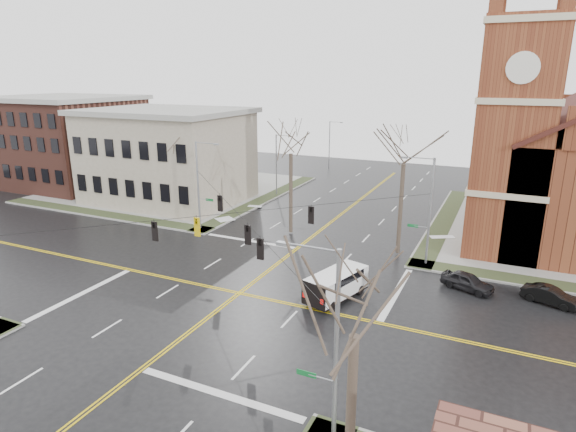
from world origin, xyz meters
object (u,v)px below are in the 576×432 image
at_px(signal_pole_ne, 428,208).
at_px(streetlight_north_a, 277,162).
at_px(signal_pole_nw, 199,183).
at_px(tree_ne, 404,158).
at_px(streetlight_north_b, 330,143).
at_px(tree_nw_far, 185,145).
at_px(parked_car_a, 467,281).
at_px(tree_se, 355,323).
at_px(tree_nw_near, 291,148).
at_px(signal_pole_se, 332,346).
at_px(cargo_van, 338,282).
at_px(parked_car_b, 550,296).

height_order(signal_pole_ne, streetlight_north_a, signal_pole_ne).
distance_m(signal_pole_nw, tree_ne, 20.49).
distance_m(streetlight_north_a, tree_ne, 24.90).
relative_size(signal_pole_ne, streetlight_north_b, 1.12).
relative_size(signal_pole_nw, tree_nw_far, 0.79).
height_order(parked_car_a, tree_nw_far, tree_nw_far).
xyz_separation_m(tree_ne, tree_se, (4.18, -26.98, -1.11)).
height_order(tree_nw_near, tree_ne, tree_ne).
relative_size(signal_pole_se, cargo_van, 1.59).
distance_m(signal_pole_ne, tree_nw_near, 14.48).
height_order(parked_car_a, parked_car_b, parked_car_a).
xyz_separation_m(parked_car_a, tree_ne, (-6.38, 5.21, 8.04)).
bearing_deg(signal_pole_ne, tree_nw_near, 168.54).
bearing_deg(parked_car_a, streetlight_north_b, 53.34).
bearing_deg(tree_ne, cargo_van, -100.43).
distance_m(parked_car_a, parked_car_b, 5.52).
height_order(parked_car_a, tree_ne, tree_ne).
bearing_deg(signal_pole_se, tree_ne, 95.95).
distance_m(signal_pole_ne, parked_car_b, 10.95).
xyz_separation_m(streetlight_north_a, tree_ne, (19.42, -15.00, 4.23)).
xyz_separation_m(signal_pole_ne, parked_car_a, (3.82, -3.71, -4.29)).
height_order(tree_nw_far, tree_se, tree_nw_far).
relative_size(parked_car_a, parked_car_b, 1.04).
height_order(tree_nw_far, tree_nw_near, tree_nw_near).
bearing_deg(signal_pole_se, parked_car_b, 64.14).
height_order(signal_pole_se, tree_ne, tree_ne).
xyz_separation_m(signal_pole_nw, signal_pole_se, (22.64, -23.00, 0.00)).
xyz_separation_m(parked_car_a, parked_car_b, (5.52, -0.02, -0.04)).
distance_m(signal_pole_se, tree_ne, 24.92).
xyz_separation_m(signal_pole_ne, signal_pole_se, (0.00, -23.00, 0.00)).
relative_size(signal_pole_nw, cargo_van, 1.59).
distance_m(parked_car_b, tree_ne, 15.31).
height_order(cargo_van, tree_ne, tree_ne).
distance_m(parked_car_a, tree_se, 22.96).
xyz_separation_m(streetlight_north_a, parked_car_b, (31.31, -20.23, -3.85)).
bearing_deg(parked_car_a, tree_ne, 71.40).
relative_size(cargo_van, tree_se, 0.54).
distance_m(cargo_van, tree_nw_near, 16.78).
bearing_deg(tree_ne, signal_pole_se, -84.05).
bearing_deg(signal_pole_nw, signal_pole_se, -45.45).
bearing_deg(signal_pole_se, cargo_van, 107.95).
relative_size(parked_car_b, tree_ne, 0.31).
bearing_deg(parked_car_b, tree_ne, 84.61).
bearing_deg(signal_pole_nw, cargo_van, -26.63).
height_order(tree_nw_near, tree_se, tree_nw_near).
distance_m(tree_nw_near, tree_ne, 11.23).
bearing_deg(cargo_van, streetlight_north_a, 140.97).
bearing_deg(parked_car_a, tree_nw_near, 90.36).
bearing_deg(tree_nw_far, signal_pole_nw, -37.01).
distance_m(streetlight_north_b, cargo_van, 48.94).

